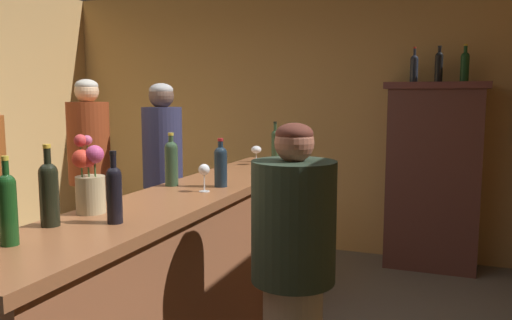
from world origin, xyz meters
TOP-DOWN VIEW (x-y plane):
  - wall_back at (0.00, 3.05)m, footprint 4.98×0.12m
  - bar_counter at (0.41, 0.39)m, footprint 0.54×3.15m
  - display_cabinet at (1.65, 2.76)m, footprint 0.89×0.41m
  - wine_bottle_chardonnay at (0.45, 1.73)m, footprint 0.06×0.06m
  - wine_bottle_pinot at (0.24, 0.46)m, footprint 0.08×0.08m
  - wine_bottle_riesling at (0.26, -0.55)m, footprint 0.08×0.08m
  - wine_bottle_merlot at (0.32, -0.82)m, footprint 0.06×0.06m
  - wine_bottle_rose at (0.52, 0.54)m, footprint 0.08×0.08m
  - wine_bottle_malbec at (0.47, -0.41)m, footprint 0.07×0.07m
  - wine_glass_front at (0.37, 1.53)m, footprint 0.08×0.08m
  - wine_glass_mid at (0.50, 0.36)m, footprint 0.06×0.06m
  - flower_arrangement at (0.26, -0.30)m, footprint 0.16×0.14m
  - cheese_plate at (0.58, 1.10)m, footprint 0.15×0.15m
  - display_bottle_left at (1.45, 2.76)m, footprint 0.07×0.07m
  - display_bottle_midleft at (1.66, 2.76)m, footprint 0.07×0.07m
  - display_bottle_center at (1.87, 2.76)m, footprint 0.07×0.07m
  - patron_redhead at (-1.02, 1.26)m, footprint 0.34×0.34m
  - patron_near_entrance at (-0.45, 1.49)m, footprint 0.33×0.33m
  - bartender at (1.13, -0.00)m, footprint 0.38×0.38m

SIDE VIEW (x-z plane):
  - bar_counter at x=0.41m, z-range 0.00..1.08m
  - bartender at x=1.13m, z-range 0.06..1.55m
  - display_cabinet at x=1.65m, z-range 0.04..1.77m
  - patron_near_entrance at x=-0.45m, z-range 0.10..1.81m
  - patron_redhead at x=-1.02m, z-range 0.09..1.84m
  - cheese_plate at x=0.58m, z-range 1.07..1.08m
  - wine_glass_front at x=0.37m, z-range 1.11..1.26m
  - wine_glass_mid at x=0.50m, z-range 1.11..1.27m
  - wine_bottle_rose at x=0.52m, z-range 1.06..1.35m
  - wine_bottle_malbec at x=0.47m, z-range 1.05..1.36m
  - wine_bottle_merlot at x=0.32m, z-range 1.05..1.38m
  - wine_bottle_chardonnay at x=0.45m, z-range 1.05..1.38m
  - wine_bottle_riesling at x=0.26m, z-range 1.05..1.39m
  - wine_bottle_pinot at x=0.24m, z-range 1.06..1.38m
  - flower_arrangement at x=0.26m, z-range 1.05..1.41m
  - wall_back at x=0.00m, z-range 0.00..2.75m
  - display_bottle_left at x=1.45m, z-range 1.71..2.03m
  - display_bottle_center at x=1.87m, z-range 1.71..2.04m
  - display_bottle_midleft at x=1.66m, z-range 1.72..2.04m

